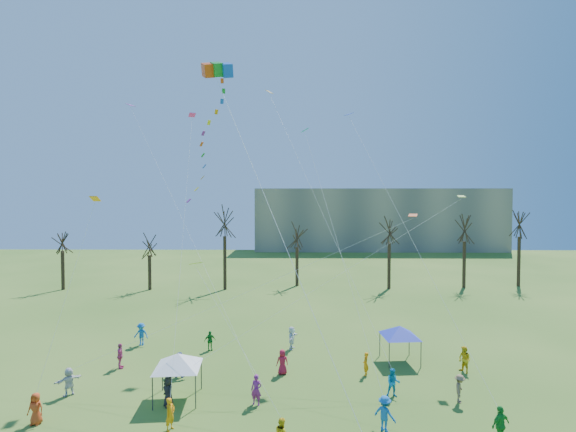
{
  "coord_description": "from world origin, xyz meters",
  "views": [
    {
      "loc": [
        1.07,
        -18.61,
        11.82
      ],
      "look_at": [
        0.75,
        5.0,
        11.0
      ],
      "focal_mm": 25.0,
      "sensor_mm": 36.0,
      "label": 1
    }
  ],
  "objects_px": {
    "distant_building": "(377,219)",
    "big_box_kite": "(212,142)",
    "canopy_tent_blue": "(400,331)",
    "canopy_tent_white": "(178,360)"
  },
  "relations": [
    {
      "from": "big_box_kite",
      "to": "canopy_tent_blue",
      "type": "height_order",
      "value": "big_box_kite"
    },
    {
      "from": "distant_building",
      "to": "canopy_tent_white",
      "type": "relative_size",
      "value": 16.25
    },
    {
      "from": "distant_building",
      "to": "big_box_kite",
      "type": "height_order",
      "value": "big_box_kite"
    },
    {
      "from": "distant_building",
      "to": "big_box_kite",
      "type": "distance_m",
      "value": 81.34
    },
    {
      "from": "distant_building",
      "to": "canopy_tent_white",
      "type": "bearing_deg",
      "value": -109.85
    },
    {
      "from": "distant_building",
      "to": "canopy_tent_white",
      "type": "height_order",
      "value": "distant_building"
    },
    {
      "from": "big_box_kite",
      "to": "canopy_tent_white",
      "type": "xyz_separation_m",
      "value": [
        -2.07,
        -0.33,
        -13.04
      ]
    },
    {
      "from": "distant_building",
      "to": "canopy_tent_blue",
      "type": "relative_size",
      "value": 16.92
    },
    {
      "from": "canopy_tent_white",
      "to": "distant_building",
      "type": "bearing_deg",
      "value": 70.15
    },
    {
      "from": "big_box_kite",
      "to": "distant_building",
      "type": "bearing_deg",
      "value": 71.45
    }
  ]
}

